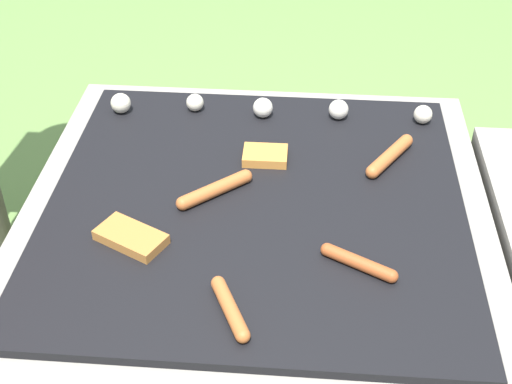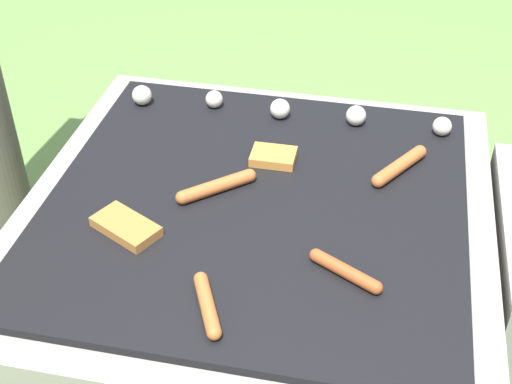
# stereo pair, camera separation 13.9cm
# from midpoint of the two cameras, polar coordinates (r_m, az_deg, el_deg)

# --- Properties ---
(ground_plane) EXTENTS (14.00, 14.00, 0.00)m
(ground_plane) POSITION_cam_midpoint_polar(r_m,az_deg,el_deg) (1.72, 2.37, -12.58)
(ground_plane) COLOR #608442
(grill) EXTENTS (0.93, 0.93, 0.45)m
(grill) POSITION_cam_midpoint_polar(r_m,az_deg,el_deg) (1.55, 2.58, -7.32)
(grill) COLOR gray
(grill) RESTS_ON ground_plane
(sausage_front_center) EXTENTS (0.11, 0.15, 0.03)m
(sausage_front_center) POSITION_cam_midpoint_polar(r_m,az_deg,el_deg) (1.52, 14.01, 1.95)
(sausage_front_center) COLOR #B7602D
(sausage_front_center) RESTS_ON grill
(sausage_mid_left) EXTENTS (0.14, 0.13, 0.03)m
(sausage_mid_left) POSITION_cam_midpoint_polar(r_m,az_deg,el_deg) (1.41, -0.37, 0.35)
(sausage_mid_left) COLOR #B7602D
(sausage_mid_left) RESTS_ON grill
(sausage_back_left) EXTENTS (0.08, 0.14, 0.02)m
(sausage_back_left) POSITION_cam_midpoint_polar(r_m,az_deg,el_deg) (1.18, -0.52, -9.17)
(sausage_back_left) COLOR #B7602D
(sausage_back_left) RESTS_ON grill
(sausage_back_right) EXTENTS (0.13, 0.08, 0.02)m
(sausage_back_right) POSITION_cam_midpoint_polar(r_m,az_deg,el_deg) (1.25, 10.34, -6.37)
(sausage_back_right) COLOR #A34C23
(sausage_back_right) RESTS_ON grill
(bread_slice_center) EXTENTS (0.15, 0.12, 0.02)m
(bread_slice_center) POSITION_cam_midpoint_polar(r_m,az_deg,el_deg) (1.34, -7.46, -2.88)
(bread_slice_center) COLOR #B27033
(bread_slice_center) RESTS_ON grill
(bread_slice_right) EXTENTS (0.09, 0.07, 0.02)m
(bread_slice_right) POSITION_cam_midpoint_polar(r_m,az_deg,el_deg) (1.51, 4.04, 2.75)
(bread_slice_right) COLOR #D18438
(bread_slice_right) RESTS_ON grill
(mushroom_row) EXTENTS (0.74, 0.07, 0.05)m
(mushroom_row) POSITION_cam_midpoint_polar(r_m,az_deg,el_deg) (1.65, 4.32, 6.62)
(mushroom_row) COLOR beige
(mushroom_row) RESTS_ON grill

